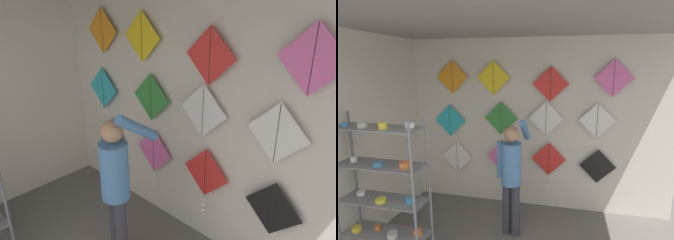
# 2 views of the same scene
# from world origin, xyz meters

# --- Properties ---
(back_panel) EXTENTS (4.65, 0.06, 2.80)m
(back_panel) POSITION_xyz_m (0.00, 3.29, 1.40)
(back_panel) COLOR beige
(back_panel) RESTS_ON ground
(left_panel) EXTENTS (0.06, 4.06, 2.80)m
(left_panel) POSITION_xyz_m (-1.95, 1.63, 1.40)
(left_panel) COLOR beige
(left_panel) RESTS_ON ground
(ceiling_slab) EXTENTS (4.65, 4.06, 0.04)m
(ceiling_slab) POSITION_xyz_m (0.00, 1.63, 2.82)
(ceiling_slab) COLOR gray
(shelf_rack) EXTENTS (1.04, 0.35, 1.84)m
(shelf_rack) POSITION_xyz_m (-1.33, 1.46, 1.03)
(shelf_rack) COLOR slate
(shelf_rack) RESTS_ON ground
(shopkeeper) EXTENTS (0.42, 0.54, 1.68)m
(shopkeeper) POSITION_xyz_m (-0.03, 2.39, 0.95)
(shopkeeper) COLOR #383842
(shopkeeper) RESTS_ON ground
(kite_0) EXTENTS (0.55, 0.01, 0.55)m
(kite_0) POSITION_xyz_m (-1.18, 3.20, 0.78)
(kite_0) COLOR white
(kite_1) EXTENTS (0.55, 0.04, 0.76)m
(kite_1) POSITION_xyz_m (-0.35, 3.20, 0.81)
(kite_1) COLOR pink
(kite_2) EXTENTS (0.55, 0.04, 0.76)m
(kite_2) POSITION_xyz_m (0.42, 3.20, 0.83)
(kite_2) COLOR red
(kite_3) EXTENTS (0.55, 0.01, 0.55)m
(kite_3) POSITION_xyz_m (1.19, 3.20, 0.81)
(kite_3) COLOR black
(kite_4) EXTENTS (0.55, 0.01, 0.55)m
(kite_4) POSITION_xyz_m (-1.29, 3.20, 1.44)
(kite_4) COLOR #28B2C6
(kite_5) EXTENTS (0.55, 0.01, 0.55)m
(kite_5) POSITION_xyz_m (-0.38, 3.20, 1.51)
(kite_5) COLOR #338C38
(kite_6) EXTENTS (0.55, 0.01, 0.55)m
(kite_6) POSITION_xyz_m (0.36, 3.20, 1.54)
(kite_6) COLOR white
(kite_7) EXTENTS (0.55, 0.01, 0.55)m
(kite_7) POSITION_xyz_m (1.13, 3.20, 1.54)
(kite_7) COLOR white
(kite_8) EXTENTS (0.55, 0.01, 0.55)m
(kite_8) POSITION_xyz_m (-1.22, 3.20, 2.18)
(kite_8) COLOR orange
(kite_9) EXTENTS (0.55, 0.01, 0.55)m
(kite_9) POSITION_xyz_m (-0.50, 3.20, 2.17)
(kite_9) COLOR yellow
(kite_10) EXTENTS (0.55, 0.01, 0.55)m
(kite_10) POSITION_xyz_m (0.41, 3.20, 2.09)
(kite_10) COLOR red
(kite_11) EXTENTS (0.55, 0.01, 0.55)m
(kite_11) POSITION_xyz_m (1.32, 3.20, 2.18)
(kite_11) COLOR pink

